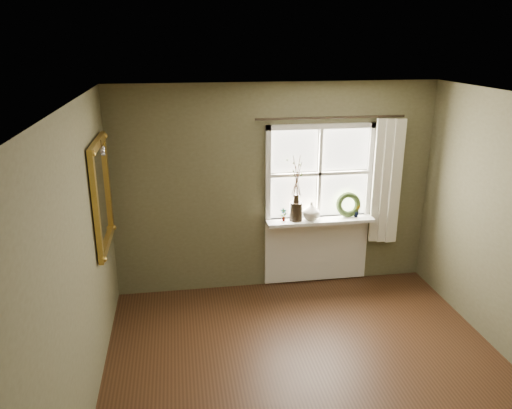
{
  "coord_description": "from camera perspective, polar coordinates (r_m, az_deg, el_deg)",
  "views": [
    {
      "loc": [
        -1.18,
        -3.56,
        3.08
      ],
      "look_at": [
        -0.36,
        1.55,
        1.35
      ],
      "focal_mm": 35.0,
      "sensor_mm": 36.0,
      "label": 1
    }
  ],
  "objects": [
    {
      "name": "potted_plant_left",
      "position": [
        6.18,
        3.17,
        -1.17
      ],
      "size": [
        0.1,
        0.07,
        0.17
      ],
      "primitive_type": "imported",
      "rotation": [
        0.0,
        0.0,
        0.14
      ],
      "color": "#32461F",
      "rests_on": "window_sill"
    },
    {
      "name": "window_sill",
      "position": [
        6.33,
        7.32,
        -1.81
      ],
      "size": [
        1.36,
        0.26,
        0.04
      ],
      "primitive_type": "cube",
      "color": "white",
      "rests_on": "wall_back"
    },
    {
      "name": "curtain",
      "position": [
        6.48,
        14.62,
        2.53
      ],
      "size": [
        0.36,
        0.12,
        1.59
      ],
      "primitive_type": "cube",
      "color": "silver",
      "rests_on": "wall_back"
    },
    {
      "name": "gilt_mirror",
      "position": [
        5.32,
        -17.23,
        1.1
      ],
      "size": [
        0.1,
        0.95,
        1.13
      ],
      "color": "white",
      "rests_on": "wall_left"
    },
    {
      "name": "wall_left",
      "position": [
        4.08,
        -20.73,
        -8.69
      ],
      "size": [
        0.1,
        4.5,
        2.6
      ],
      "primitive_type": "cube",
      "color": "brown",
      "rests_on": "ground"
    },
    {
      "name": "wreath",
      "position": [
        6.43,
        10.48,
        -0.29
      ],
      "size": [
        0.33,
        0.15,
        0.33
      ],
      "primitive_type": "torus",
      "rotation": [
        1.36,
        0.0,
        -0.01
      ],
      "color": "#32461F",
      "rests_on": "window_sill"
    },
    {
      "name": "potted_plant_right",
      "position": [
        6.44,
        11.47,
        -0.71
      ],
      "size": [
        0.1,
        0.09,
        0.16
      ],
      "primitive_type": "imported",
      "rotation": [
        0.0,
        0.0,
        -0.15
      ],
      "color": "#32461F",
      "rests_on": "window_sill"
    },
    {
      "name": "ceiling",
      "position": [
        3.78,
        9.26,
        10.97
      ],
      "size": [
        4.5,
        4.5,
        0.0
      ],
      "primitive_type": "plane",
      "color": "silver",
      "rests_on": "ground"
    },
    {
      "name": "wall_back",
      "position": [
        6.24,
        2.15,
        1.91
      ],
      "size": [
        4.0,
        0.1,
        2.6
      ],
      "primitive_type": "cube",
      "color": "brown",
      "rests_on": "ground"
    },
    {
      "name": "window_apron",
      "position": [
        6.59,
        6.9,
        -5.08
      ],
      "size": [
        1.36,
        0.04,
        0.88
      ],
      "primitive_type": "cube",
      "color": "white",
      "rests_on": "ground"
    },
    {
      "name": "floor",
      "position": [
        4.85,
        7.58,
        -21.08
      ],
      "size": [
        4.5,
        4.5,
        0.0
      ],
      "primitive_type": "plane",
      "color": "#382011",
      "rests_on": "ground"
    },
    {
      "name": "cream_vase",
      "position": [
        6.25,
        6.34,
        -0.72
      ],
      "size": [
        0.29,
        0.29,
        0.23
      ],
      "primitive_type": "imported",
      "rotation": [
        0.0,
        0.0,
        0.44
      ],
      "color": "beige",
      "rests_on": "window_sill"
    },
    {
      "name": "window_frame",
      "position": [
        6.25,
        7.26,
        3.52
      ],
      "size": [
        1.36,
        0.06,
        1.24
      ],
      "color": "white",
      "rests_on": "wall_back"
    },
    {
      "name": "curtain_rod",
      "position": [
        6.08,
        8.6,
        9.79
      ],
      "size": [
        1.84,
        0.03,
        0.03
      ],
      "primitive_type": "cylinder",
      "rotation": [
        0.0,
        1.57,
        0.0
      ],
      "color": "black",
      "rests_on": "wall_back"
    },
    {
      "name": "dark_jug",
      "position": [
        6.2,
        4.59,
        -0.79
      ],
      "size": [
        0.21,
        0.21,
        0.24
      ],
      "primitive_type": "cylinder",
      "rotation": [
        0.0,
        0.0,
        -0.38
      ],
      "color": "black",
      "rests_on": "window_sill"
    }
  ]
}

